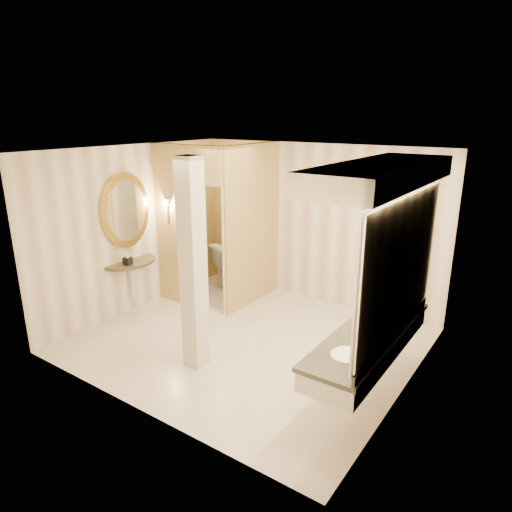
{
  "coord_description": "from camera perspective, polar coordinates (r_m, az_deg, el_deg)",
  "views": [
    {
      "loc": [
        3.51,
        -4.82,
        3.16
      ],
      "look_at": [
        0.01,
        0.2,
        1.24
      ],
      "focal_mm": 32.0,
      "sensor_mm": 36.0,
      "label": 1
    }
  ],
  "objects": [
    {
      "name": "floor",
      "position": [
        6.75,
        -1.07,
        -10.51
      ],
      "size": [
        4.5,
        4.5,
        0.0
      ],
      "primitive_type": "plane",
      "color": "white",
      "rests_on": "ground"
    },
    {
      "name": "ceiling",
      "position": [
        5.98,
        -1.22,
        13.01
      ],
      "size": [
        4.5,
        4.5,
        0.0
      ],
      "primitive_type": "plane",
      "rotation": [
        3.14,
        0.0,
        0.0
      ],
      "color": "white",
      "rests_on": "wall_back"
    },
    {
      "name": "wall_back",
      "position": [
        7.88,
        7.44,
        3.99
      ],
      "size": [
        4.5,
        0.02,
        2.7
      ],
      "primitive_type": "cube",
      "color": "white",
      "rests_on": "floor"
    },
    {
      "name": "wall_front",
      "position": [
        4.85,
        -15.19,
        -5.12
      ],
      "size": [
        4.5,
        0.02,
        2.7
      ],
      "primitive_type": "cube",
      "color": "white",
      "rests_on": "floor"
    },
    {
      "name": "wall_left",
      "position": [
        7.72,
        -14.81,
        3.28
      ],
      "size": [
        0.02,
        4.0,
        2.7
      ],
      "primitive_type": "cube",
      "color": "white",
      "rests_on": "floor"
    },
    {
      "name": "wall_right",
      "position": [
        5.3,
        19.0,
        -3.53
      ],
      "size": [
        0.02,
        4.0,
        2.7
      ],
      "primitive_type": "cube",
      "color": "white",
      "rests_on": "floor"
    },
    {
      "name": "toilet_closet",
      "position": [
        7.63,
        -3.78,
        3.92
      ],
      "size": [
        1.5,
        1.55,
        2.7
      ],
      "color": "tan",
      "rests_on": "floor"
    },
    {
      "name": "wall_sconce",
      "position": [
        7.69,
        -11.01,
        6.4
      ],
      "size": [
        0.14,
        0.14,
        0.42
      ],
      "color": "#B47C39",
      "rests_on": "toilet_closet"
    },
    {
      "name": "vanity",
      "position": [
        4.92,
        14.98,
        -1.32
      ],
      "size": [
        0.75,
        2.42,
        2.09
      ],
      "color": "beige",
      "rests_on": "floor"
    },
    {
      "name": "console_shelf",
      "position": [
        7.57,
        -15.85,
        2.81
      ],
      "size": [
        0.92,
        0.92,
        1.91
      ],
      "color": "black",
      "rests_on": "floor"
    },
    {
      "name": "pillar",
      "position": [
        5.67,
        -7.87,
        -1.36
      ],
      "size": [
        0.25,
        0.25,
        2.7
      ],
      "primitive_type": "cube",
      "color": "beige",
      "rests_on": "floor"
    },
    {
      "name": "tissue_box",
      "position": [
        7.47,
        -15.75,
        -0.6
      ],
      "size": [
        0.13,
        0.13,
        0.12
      ],
      "primitive_type": "cube",
      "rotation": [
        0.0,
        0.0,
        0.16
      ],
      "color": "black",
      "rests_on": "console_shelf"
    },
    {
      "name": "toilet",
      "position": [
        8.72,
        -2.93,
        -0.96
      ],
      "size": [
        0.68,
        0.91,
        0.83
      ],
      "primitive_type": "imported",
      "rotation": [
        0.0,
        0.0,
        2.84
      ],
      "color": "white",
      "rests_on": "floor"
    },
    {
      "name": "soap_bottle_a",
      "position": [
        5.17,
        12.49,
        -8.37
      ],
      "size": [
        0.09,
        0.09,
        0.14
      ],
      "primitive_type": "imported",
      "rotation": [
        0.0,
        0.0,
        0.37
      ],
      "color": "beige",
      "rests_on": "vanity"
    },
    {
      "name": "soap_bottle_b",
      "position": [
        4.9,
        12.63,
        -10.09
      ],
      "size": [
        0.11,
        0.11,
        0.11
      ],
      "primitive_type": "imported",
      "rotation": [
        0.0,
        0.0,
        0.25
      ],
      "color": "silver",
      "rests_on": "vanity"
    },
    {
      "name": "soap_bottle_c",
      "position": [
        5.06,
        13.53,
        -8.7
      ],
      "size": [
        0.09,
        0.09,
        0.19
      ],
      "primitive_type": "imported",
      "rotation": [
        0.0,
        0.0,
        0.24
      ],
      "color": "#C6B28C",
      "rests_on": "vanity"
    }
  ]
}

